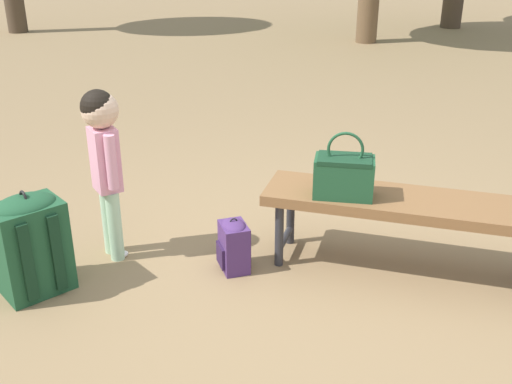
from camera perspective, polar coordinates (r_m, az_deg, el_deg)
The scene contains 6 objects.
ground_plane at distance 3.49m, azimuth 3.20°, elevation -7.88°, with size 40.00×40.00×0.00m, color #8C704C.
park_bench at distance 3.47m, azimuth 14.06°, elevation -1.44°, with size 1.63×0.56×0.45m.
handbag at distance 3.36m, azimuth 8.14°, elevation 1.61°, with size 0.32×0.19×0.37m.
child_standing at distance 3.52m, azimuth -13.92°, elevation 3.92°, with size 0.20×0.22×1.01m.
backpack_large at distance 3.45m, azimuth -20.12°, elevation -4.35°, with size 0.42×0.43×0.59m.
backpack_small at distance 3.49m, azimuth -2.07°, elevation -4.83°, with size 0.22×0.24×0.32m.
Camera 1 is at (-0.36, 2.95, 1.84)m, focal length 43.24 mm.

